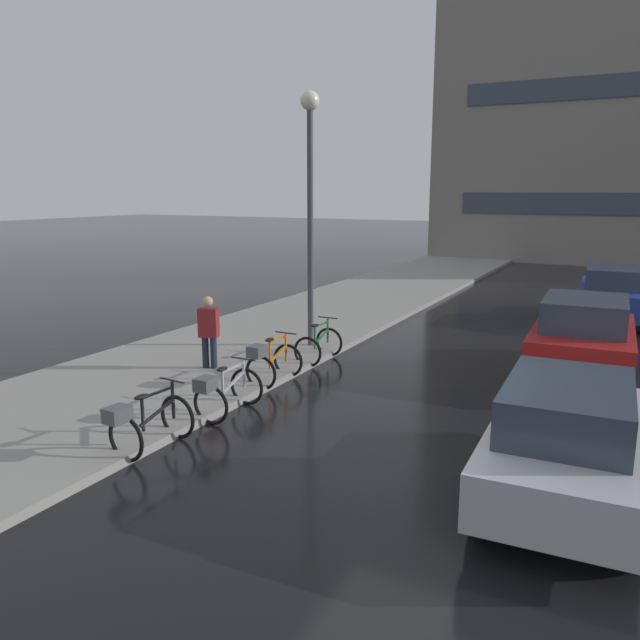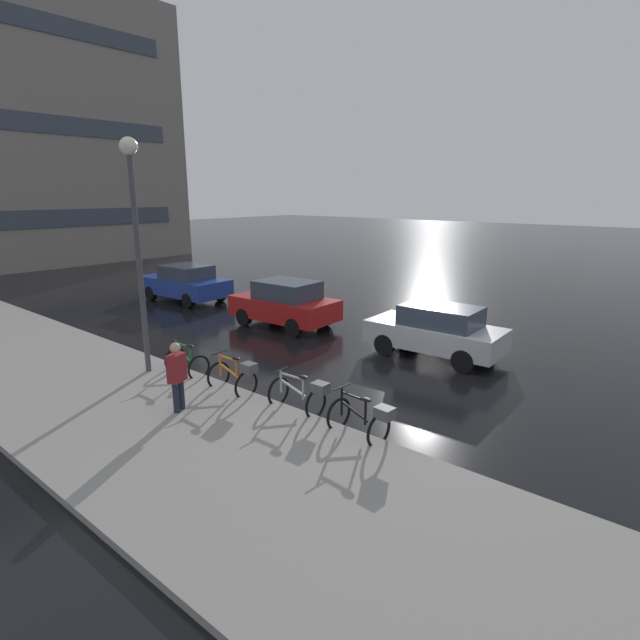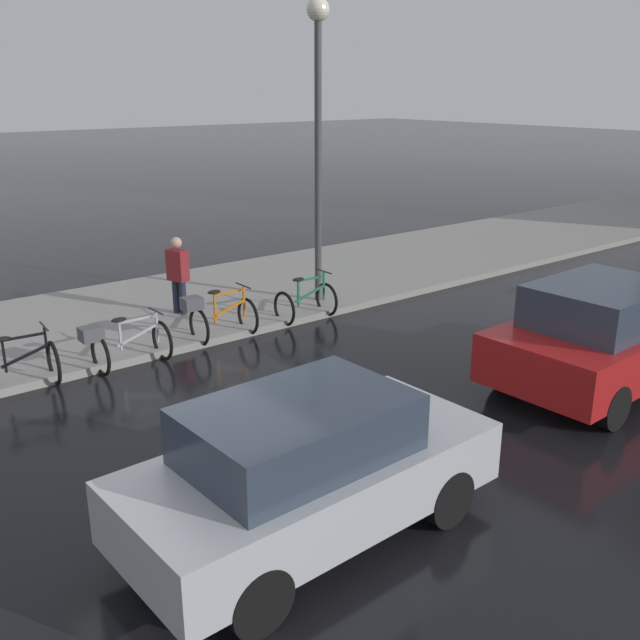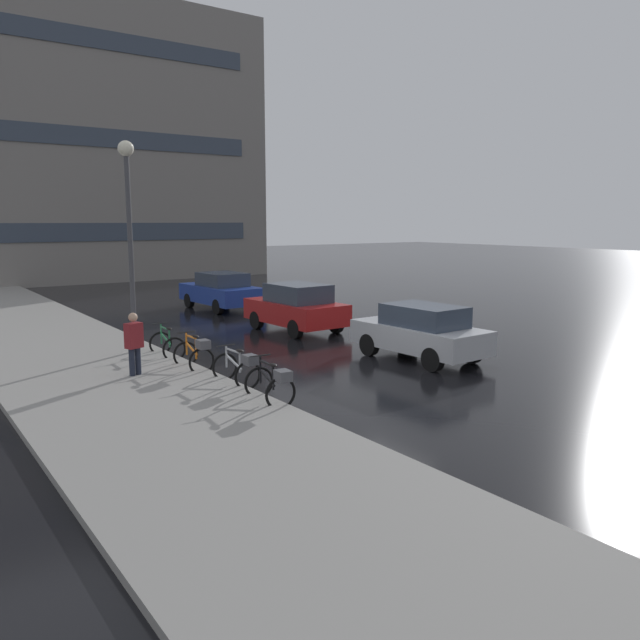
% 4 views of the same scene
% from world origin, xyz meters
% --- Properties ---
extents(ground_plane, '(140.00, 140.00, 0.00)m').
position_xyz_m(ground_plane, '(0.00, 0.00, 0.00)').
color(ground_plane, black).
extents(sidewalk_kerb, '(4.80, 60.00, 0.14)m').
position_xyz_m(sidewalk_kerb, '(-6.00, 10.00, 0.07)').
color(sidewalk_kerb, gray).
rests_on(sidewalk_kerb, ground).
extents(bicycle_nearest, '(0.79, 1.38, 0.98)m').
position_xyz_m(bicycle_nearest, '(-3.68, -0.99, 0.48)').
color(bicycle_nearest, black).
rests_on(bicycle_nearest, ground).
extents(bicycle_second, '(0.72, 1.42, 0.91)m').
position_xyz_m(bicycle_second, '(-3.52, 0.76, 0.47)').
color(bicycle_second, black).
rests_on(bicycle_second, ground).
extents(bicycle_third, '(0.72, 1.35, 0.98)m').
position_xyz_m(bicycle_third, '(-3.76, 2.66, 0.50)').
color(bicycle_third, black).
rests_on(bicycle_third, ground).
extents(bicycle_farthest, '(0.70, 1.11, 0.96)m').
position_xyz_m(bicycle_farthest, '(-3.73, 4.67, 0.39)').
color(bicycle_farthest, black).
rests_on(bicycle_farthest, ground).
extents(car_silver, '(1.88, 4.00, 1.56)m').
position_xyz_m(car_silver, '(1.97, 0.37, 0.80)').
color(car_silver, '#B2B5BA').
rests_on(car_silver, ground).
extents(car_red, '(2.07, 3.95, 1.68)m').
position_xyz_m(car_red, '(1.67, 6.22, 0.85)').
color(car_red, '#AD1919').
rests_on(car_red, ground).
extents(car_blue, '(2.13, 4.34, 1.62)m').
position_xyz_m(car_blue, '(1.99, 12.69, 0.82)').
color(car_blue, navy).
rests_on(car_blue, ground).
extents(pedestrian, '(0.46, 0.36, 1.68)m').
position_xyz_m(pedestrian, '(-5.32, 2.73, 0.94)').
color(pedestrian, '#1E2333').
rests_on(pedestrian, ground).
extents(streetlamp, '(0.44, 0.44, 6.02)m').
position_xyz_m(streetlamp, '(-4.37, 5.48, 4.10)').
color(streetlamp, '#424247').
rests_on(streetlamp, ground).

